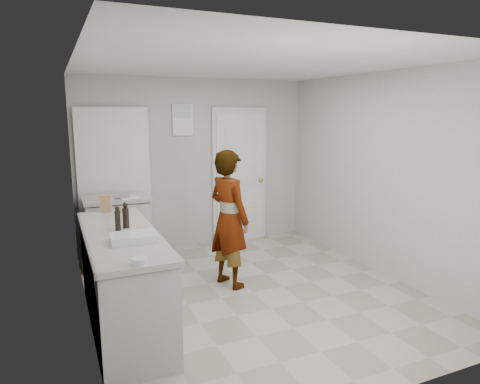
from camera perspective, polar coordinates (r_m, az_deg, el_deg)
name	(u,v)px	position (r m, az deg, el deg)	size (l,w,h in m)	color
ground	(253,292)	(4.98, 1.75, -13.22)	(4.00, 4.00, 0.00)	gray
room_shell	(186,180)	(6.39, -7.19, 1.66)	(4.00, 4.00, 4.00)	#A6A49D
main_counter	(123,284)	(4.25, -15.31, -11.70)	(0.64, 1.96, 0.93)	silver
side_counter	(118,233)	(5.92, -15.98, -5.32)	(0.84, 0.61, 0.93)	silver
person	(229,219)	(4.93, -1.49, -3.60)	(0.58, 0.38, 1.60)	silver
cake_mix_box	(106,203)	(4.93, -17.43, -1.46)	(0.12, 0.05, 0.19)	#A27251
spice_jar	(122,210)	(4.84, -15.52, -2.30)	(0.05, 0.05, 0.08)	tan
oil_cruet_a	(126,216)	(4.21, -15.00, -3.06)	(0.06, 0.06, 0.25)	black
oil_cruet_b	(118,219)	(4.11, -16.00, -3.50)	(0.05, 0.05, 0.24)	black
baking_dish	(133,238)	(3.78, -14.03, -5.95)	(0.39, 0.28, 0.07)	silver
egg_bowl	(140,261)	(3.23, -13.25, -8.93)	(0.11, 0.11, 0.04)	silver
papers	(128,197)	(5.72, -14.70, -0.64)	(0.22, 0.29, 0.01)	white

